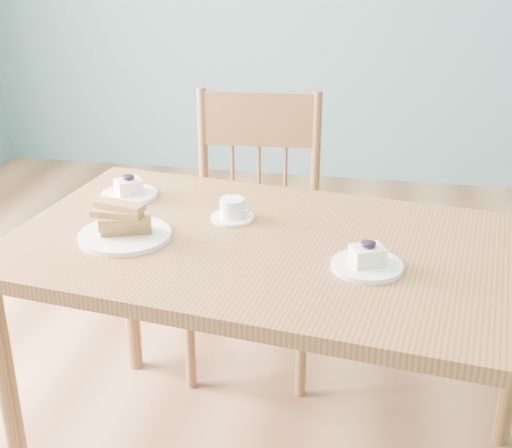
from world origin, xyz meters
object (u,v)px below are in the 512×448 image
(dining_table, at_px, (278,269))
(dining_chair, at_px, (254,234))
(cheesecake_plate_far, at_px, (129,191))
(biscotti_plate, at_px, (124,227))
(cheesecake_plate_near, at_px, (367,261))
(coffee_cup, at_px, (233,210))

(dining_table, relative_size, dining_chair, 1.53)
(dining_table, distance_m, cheesecake_plate_far, 0.58)
(biscotti_plate, bearing_deg, cheesecake_plate_near, -5.67)
(dining_chair, relative_size, cheesecake_plate_far, 5.82)
(cheesecake_plate_near, xyz_separation_m, coffee_cup, (-0.39, 0.24, 0.01))
(cheesecake_plate_far, bearing_deg, cheesecake_plate_near, -25.42)
(dining_chair, distance_m, cheesecake_plate_far, 0.56)
(cheesecake_plate_far, distance_m, biscotti_plate, 0.31)
(cheesecake_plate_near, distance_m, cheesecake_plate_far, 0.83)
(dining_table, height_order, cheesecake_plate_far, cheesecake_plate_far)
(dining_chair, xyz_separation_m, cheesecake_plate_near, (0.42, -0.71, 0.28))
(cheesecake_plate_near, relative_size, biscotti_plate, 0.72)
(dining_chair, xyz_separation_m, biscotti_plate, (-0.24, -0.65, 0.29))
(coffee_cup, bearing_deg, biscotti_plate, -154.91)
(dining_table, relative_size, cheesecake_plate_far, 8.90)
(dining_table, relative_size, cheesecake_plate_near, 8.63)
(cheesecake_plate_near, height_order, cheesecake_plate_far, cheesecake_plate_near)
(dining_table, xyz_separation_m, cheesecake_plate_near, (0.24, -0.10, 0.10))
(coffee_cup, bearing_deg, dining_table, -51.00)
(cheesecake_plate_near, relative_size, coffee_cup, 1.43)
(dining_chair, xyz_separation_m, cheesecake_plate_far, (-0.33, -0.36, 0.28))
(dining_table, height_order, biscotti_plate, biscotti_plate)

